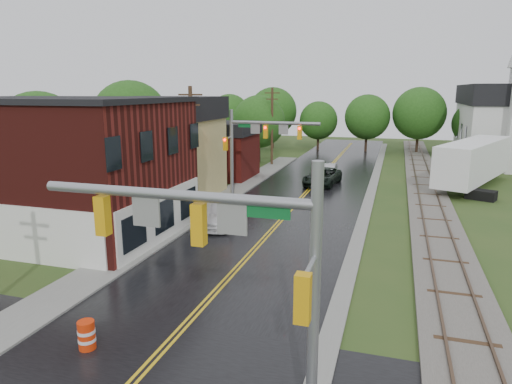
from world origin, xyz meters
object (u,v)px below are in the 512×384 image
at_px(brick_building, 59,166).
at_px(semi_trailer, 474,160).
at_px(traffic_signal_far, 257,138).
at_px(suv_dark, 322,177).
at_px(utility_pole_c, 272,125).
at_px(church, 510,115).
at_px(construction_barrel, 87,335).
at_px(utility_pole_b, 192,147).
at_px(traffic_signal_near, 228,248).
at_px(tree_left_c, 202,128).
at_px(tree_left_b, 132,121).
at_px(sedan_silver, 327,172).
at_px(tree_left_e, 260,123).
at_px(pickup_white, 222,214).
at_px(tree_left_a, 41,136).

relative_size(brick_building, semi_trailer, 1.03).
height_order(brick_building, semi_trailer, brick_building).
height_order(traffic_signal_far, suv_dark, traffic_signal_far).
bearing_deg(brick_building, utility_pole_c, 78.91).
height_order(church, construction_barrel, church).
bearing_deg(utility_pole_b, church, 49.82).
bearing_deg(utility_pole_c, church, 19.97).
distance_m(traffic_signal_near, tree_left_c, 41.67).
xyz_separation_m(brick_building, utility_pole_b, (5.68, 7.00, 0.57)).
xyz_separation_m(tree_left_b, suv_dark, (18.65, 2.17, -4.93)).
bearing_deg(sedan_silver, traffic_signal_far, -114.34).
distance_m(tree_left_b, tree_left_c, 9.03).
bearing_deg(church, tree_left_e, -164.80).
relative_size(utility_pole_c, construction_barrel, 8.73).
relative_size(tree_left_b, tree_left_c, 1.27).
xyz_separation_m(tree_left_e, pickup_white, (5.36, -26.66, -4.06)).
height_order(brick_building, traffic_signal_near, brick_building).
height_order(tree_left_a, tree_left_e, tree_left_a).
bearing_deg(tree_left_e, suv_dark, -50.80).
distance_m(utility_pole_b, pickup_white, 5.85).
xyz_separation_m(brick_building, tree_left_c, (-1.36, 24.90, 0.36)).
xyz_separation_m(church, utility_pole_c, (-26.80, -9.74, -1.11)).
bearing_deg(sedan_silver, construction_barrel, -97.06).
bearing_deg(suv_dark, traffic_signal_near, -78.71).
relative_size(traffic_signal_far, tree_left_a, 0.85).
relative_size(brick_building, pickup_white, 2.74).
height_order(utility_pole_c, pickup_white, utility_pole_c).
bearing_deg(construction_barrel, brick_building, 132.22).
height_order(brick_building, suv_dark, brick_building).
distance_m(church, tree_left_b, 43.70).
distance_m(traffic_signal_near, traffic_signal_far, 25.94).
xyz_separation_m(suv_dark, sedan_silver, (0.00, 3.00, -0.04)).
bearing_deg(sedan_silver, tree_left_e, 136.17).
bearing_deg(pickup_white, traffic_signal_far, 84.30).
distance_m(brick_building, church, 50.58).
xyz_separation_m(utility_pole_b, tree_left_a, (-13.05, -0.10, 0.39)).
distance_m(church, suv_dark, 27.94).
xyz_separation_m(church, utility_pole_b, (-26.80, -31.74, -1.11)).
xyz_separation_m(traffic_signal_far, semi_trailer, (17.54, 10.15, -2.49)).
distance_m(utility_pole_c, semi_trailer, 22.08).
relative_size(pickup_white, semi_trailer, 0.38).
xyz_separation_m(utility_pole_c, suv_dark, (7.60, -9.93, -3.93)).
relative_size(brick_building, tree_left_a, 1.65).
bearing_deg(construction_barrel, semi_trailer, 63.44).
relative_size(brick_building, tree_left_c, 1.87).
xyz_separation_m(utility_pole_c, tree_left_c, (-7.05, -4.10, -0.21)).
distance_m(brick_building, utility_pole_b, 9.03).
relative_size(utility_pole_c, suv_dark, 1.58).
xyz_separation_m(church, tree_left_a, (-39.85, -31.84, -0.72)).
relative_size(traffic_signal_near, sedan_silver, 1.60).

